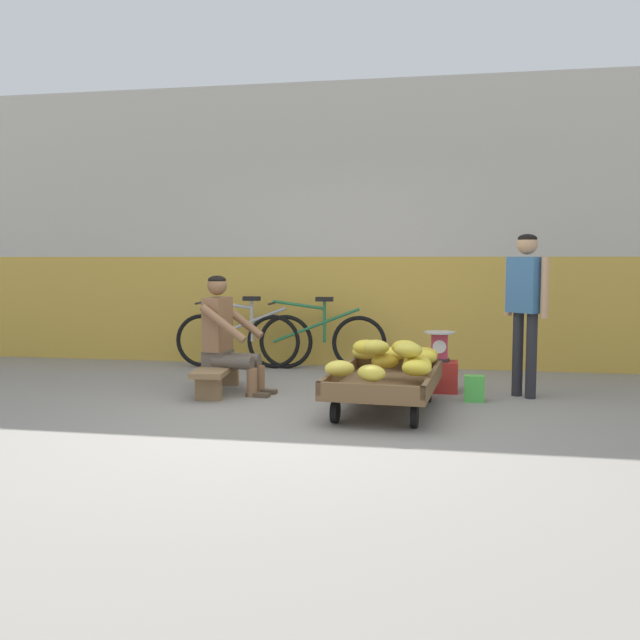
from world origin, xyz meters
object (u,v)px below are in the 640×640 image
Objects in this scene: bicycle_far_left at (316,340)px; vendor_seated at (226,335)px; banana_cart at (385,384)px; customer_adult at (526,296)px; low_bench at (218,372)px; plastic_crate at (439,376)px; shopping_bag at (474,388)px; bicycle_near_left at (243,338)px; weighing_scale at (439,346)px.

vendor_seated is at bearing -110.18° from bicycle_far_left.
banana_cart is 0.98× the size of customer_adult.
low_bench is 0.38m from vendor_seated.
bicycle_far_left reaches higher than low_bench.
low_bench is 3.12× the size of plastic_crate.
customer_adult reaches higher than shopping_bag.
low_bench is at bearing 161.27° from banana_cart.
banana_cart is 2.37m from bicycle_far_left.
customer_adult is at bearing 32.49° from shopping_bag.
plastic_crate is at bearing 66.13° from banana_cart.
customer_adult reaches higher than plastic_crate.
shopping_bag is (0.76, 0.57, -0.12)m from banana_cart.
bicycle_near_left is (-0.29, 1.54, -0.21)m from vendor_seated.
customer_adult is at bearing -9.13° from weighing_scale.
shopping_bag is at bearing -52.71° from weighing_scale.
plastic_crate is (2.03, 0.44, -0.42)m from vendor_seated.
bicycle_far_left is (-1.45, 1.14, 0.20)m from plastic_crate.
bicycle_near_left is (-2.32, 1.10, -0.10)m from weighing_scale.
banana_cart is 1.77m from low_bench.
bicycle_near_left reaches higher than plastic_crate.
banana_cart is at bearing -48.17° from bicycle_near_left.
bicycle_far_left is at bearing 141.72° from weighing_scale.
low_bench is 0.73× the size of customer_adult.
shopping_bag is at bearing -147.51° from customer_adult.
vendor_seated is 2.08m from weighing_scale.
banana_cart is 6.25× the size of shopping_bag.
banana_cart is at bearing -113.87° from plastic_crate.
plastic_crate is 2.58m from bicycle_near_left.
weighing_scale is at bearing -90.00° from plastic_crate.
bicycle_near_left is at bearing 149.97° from shopping_bag.
customer_adult is (0.79, -0.13, 0.50)m from weighing_scale.
low_bench is 2.44m from shopping_bag.
weighing_scale is (0.44, 1.00, 0.21)m from banana_cart.
shopping_bag is at bearing -30.03° from bicycle_near_left.
low_bench is at bearing -113.07° from bicycle_far_left.
banana_cart is 1.72m from vendor_seated.
banana_cart reaches higher than shopping_bag.
banana_cart reaches higher than low_bench.
banana_cart reaches higher than plastic_crate.
weighing_scale is at bearing -25.45° from bicycle_near_left.
low_bench is 0.99× the size of vendor_seated.
bicycle_far_left reaches higher than shopping_bag.
banana_cart is 1.09m from plastic_crate.
weighing_scale is (2.12, 0.43, 0.25)m from low_bench.
low_bench is at bearing 171.81° from vendor_seated.
bicycle_far_left is 2.38m from shopping_bag.
customer_adult is (0.79, -0.13, 0.80)m from plastic_crate.
vendor_seated is 0.69× the size of bicycle_near_left.
vendor_seated is at bearing 160.73° from banana_cart.
low_bench is at bearing -168.59° from plastic_crate.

